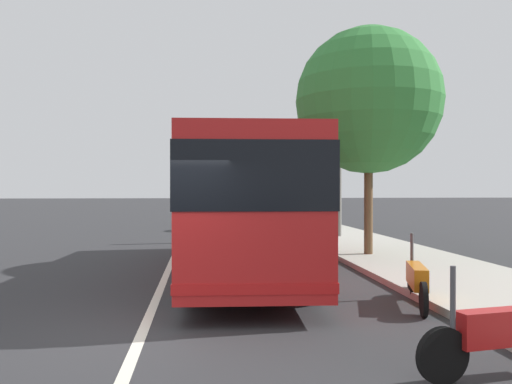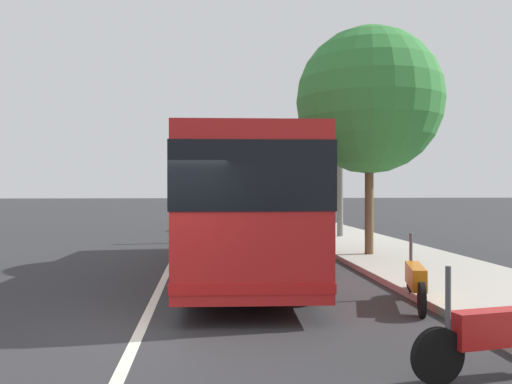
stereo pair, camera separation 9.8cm
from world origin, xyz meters
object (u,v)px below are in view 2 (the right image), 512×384
Objects in this scene: car_ahead_same_lane at (229,212)px; roadside_tree_far_block at (310,160)px; coach_bus at (244,199)px; roadside_tree_mid_block at (369,101)px; car_side_street at (212,202)px; motorcycle_far_end at (415,280)px; motorcycle_mid_row at (503,334)px; utility_pole at (340,160)px.

car_ahead_same_lane is 6.39m from roadside_tree_far_block.
roadside_tree_mid_block is at bearing -58.37° from coach_bus.
car_side_street is 0.79× the size of roadside_tree_far_block.
roadside_tree_far_block reaches higher than motorcycle_far_end.
coach_bus is 5.13× the size of motorcycle_far_end.
roadside_tree_mid_block reaches higher than car_side_street.
motorcycle_far_end is (3.49, -0.44, -0.02)m from motorcycle_mid_row.
utility_pole reaches higher than coach_bus.
motorcycle_mid_row is 10.75m from roadside_tree_mid_block.
utility_pole reaches higher than car_ahead_same_lane.
motorcycle_mid_row is 48.72m from car_side_street.
utility_pole is at bearing -108.70° from motorcycle_mid_row.
coach_bus is at bearing 49.03° from motorcycle_far_end.
roadside_tree_mid_block reaches higher than car_ahead_same_lane.
roadside_tree_mid_block is (6.27, -1.15, 4.24)m from motorcycle_far_end.
coach_bus is 1.68× the size of utility_pole.
motorcycle_mid_row is at bearing -175.13° from car_ahead_same_lane.
car_ahead_same_lane is (25.53, 1.89, 0.23)m from motorcycle_mid_row.
motorcycle_mid_row is 3.51m from motorcycle_far_end.
roadside_tree_mid_block is 6.06m from utility_pole.
motorcycle_far_end is at bearing 174.59° from roadside_tree_far_block.
motorcycle_far_end is at bearing -143.62° from coach_bus.
car_ahead_same_lane is at bearing 44.86° from roadside_tree_far_block.
roadside_tree_far_block is (11.72, -0.55, -1.13)m from roadside_tree_mid_block.
roadside_tree_far_block reaches higher than car_ahead_same_lane.
car_side_street is at bearing 8.39° from utility_pole.
car_side_street is at bearing 9.98° from roadside_tree_far_block.
roadside_tree_far_block reaches higher than motorcycle_mid_row.
car_side_street is 27.74m from roadside_tree_far_block.
coach_bus is 1.60× the size of roadside_tree_mid_block.
roadside_tree_mid_block is (9.76, -1.60, 4.22)m from motorcycle_mid_row.
car_side_street is (48.65, 2.64, 0.23)m from motorcycle_mid_row.
car_side_street reaches higher than car_ahead_same_lane.
car_ahead_same_lane is at bearing -177.40° from car_side_street.
car_side_street is at bearing -97.45° from motorcycle_mid_row.
motorcycle_mid_row is 0.56× the size of car_side_street.
utility_pole is (12.13, -1.79, 2.81)m from motorcycle_far_end.
roadside_tree_far_block is at bearing -106.26° from motorcycle_mid_row.
motorcycle_far_end is 0.53× the size of car_side_street.
car_side_street is at bearing 19.39° from motorcycle_far_end.
roadside_tree_far_block reaches higher than car_side_street.
utility_pole reaches higher than car_side_street.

